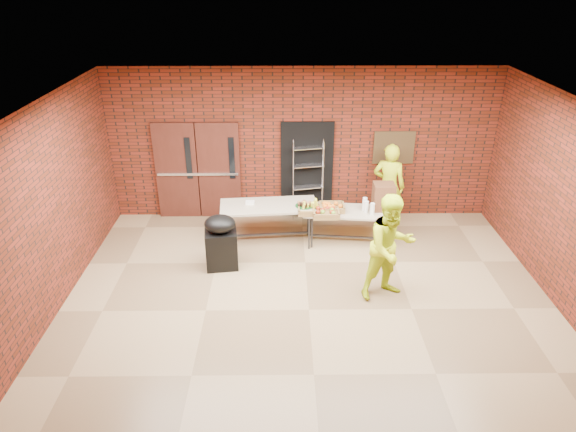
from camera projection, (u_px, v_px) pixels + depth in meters
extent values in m
cube|color=brown|center=(309.00, 311.00, 8.23)|extent=(8.00, 7.00, 0.04)
cube|color=silver|center=(313.00, 112.00, 6.79)|extent=(8.00, 7.00, 0.04)
cube|color=maroon|center=(302.00, 144.00, 10.66)|extent=(8.00, 0.04, 3.20)
cube|color=maroon|center=(332.00, 408.00, 4.36)|extent=(8.00, 0.04, 3.20)
cube|color=maroon|center=(36.00, 222.00, 7.47)|extent=(0.04, 7.00, 3.20)
cube|color=#471C14|center=(177.00, 171.00, 10.81)|extent=(0.88, 0.08, 2.10)
cube|color=#471C14|center=(219.00, 171.00, 10.82)|extent=(0.88, 0.08, 2.10)
cube|color=black|center=(188.00, 158.00, 10.64)|extent=(0.12, 0.02, 0.90)
cube|color=black|center=(232.00, 158.00, 10.64)|extent=(0.12, 0.02, 0.90)
cube|color=silver|center=(198.00, 174.00, 10.78)|extent=(1.70, 0.04, 0.05)
cube|color=black|center=(307.00, 170.00, 10.86)|extent=(1.10, 0.06, 2.10)
cube|color=#44311B|center=(394.00, 148.00, 10.64)|extent=(0.85, 0.04, 0.70)
cube|color=tan|center=(269.00, 206.00, 9.97)|extent=(1.93, 0.93, 0.04)
cube|color=#313237|center=(269.00, 234.00, 10.25)|extent=(1.66, 0.18, 0.03)
cylinder|color=#313237|center=(228.00, 217.00, 10.41)|extent=(0.04, 0.04, 0.73)
cylinder|color=#313237|center=(310.00, 216.00, 10.43)|extent=(0.04, 0.04, 0.73)
cylinder|color=#313237|center=(225.00, 231.00, 9.85)|extent=(0.04, 0.04, 0.73)
cylinder|color=#313237|center=(312.00, 231.00, 9.87)|extent=(0.04, 0.04, 0.73)
cube|color=tan|center=(347.00, 211.00, 9.94)|extent=(1.73, 0.87, 0.04)
cube|color=#313237|center=(346.00, 237.00, 10.18)|extent=(1.48, 0.20, 0.03)
cylinder|color=#313237|center=(308.00, 221.00, 10.33)|extent=(0.03, 0.03, 0.65)
cylinder|color=#313237|center=(381.00, 220.00, 10.35)|extent=(0.03, 0.03, 0.65)
cylinder|color=#313237|center=(309.00, 234.00, 9.83)|extent=(0.03, 0.03, 0.65)
cylinder|color=#313237|center=(386.00, 234.00, 9.85)|extent=(0.03, 0.03, 0.65)
cube|color=#A58142|center=(311.00, 211.00, 9.83)|extent=(0.48, 0.37, 0.07)
cube|color=#A58142|center=(332.00, 208.00, 9.93)|extent=(0.49, 0.38, 0.08)
cube|color=#A58142|center=(326.00, 214.00, 9.70)|extent=(0.49, 0.38, 0.08)
cylinder|color=#15501E|center=(304.00, 206.00, 9.91)|extent=(0.35, 0.35, 0.01)
cube|color=white|center=(250.00, 202.00, 9.99)|extent=(0.17, 0.11, 0.06)
cube|color=brown|center=(383.00, 197.00, 9.88)|extent=(0.40, 0.36, 0.53)
cylinder|color=white|center=(366.00, 207.00, 9.80)|extent=(0.08, 0.08, 0.24)
cylinder|color=white|center=(372.00, 209.00, 9.69)|extent=(0.08, 0.08, 0.25)
cylinder|color=white|center=(365.00, 204.00, 9.88)|extent=(0.09, 0.09, 0.27)
cube|color=black|center=(222.00, 249.00, 9.25)|extent=(0.62, 0.53, 0.72)
ellipsoid|color=black|center=(220.00, 224.00, 9.02)|extent=(0.61, 0.54, 0.31)
imported|color=#C4DE18|center=(388.00, 186.00, 10.47)|extent=(0.76, 0.63, 1.80)
imported|color=#C4DE18|center=(391.00, 247.00, 8.21)|extent=(1.07, 0.96, 1.81)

